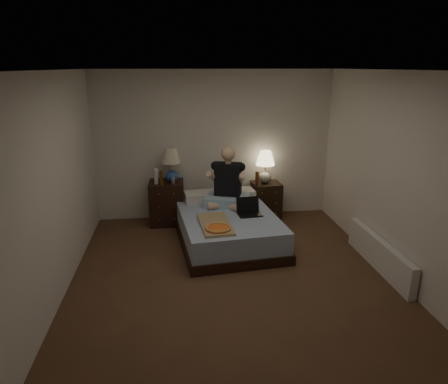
{
  "coord_description": "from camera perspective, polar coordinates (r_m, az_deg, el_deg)",
  "views": [
    {
      "loc": [
        -0.67,
        -4.4,
        2.54
      ],
      "look_at": [
        0.0,
        0.9,
        0.85
      ],
      "focal_mm": 32.0,
      "sensor_mm": 36.0,
      "label": 1
    }
  ],
  "objects": [
    {
      "name": "wall_left",
      "position": [
        4.78,
        -23.06,
        0.45
      ],
      "size": [
        0.0,
        4.5,
        2.5
      ],
      "primitive_type": "cube",
      "rotation": [
        1.57,
        0.0,
        1.57
      ],
      "color": "silver",
      "rests_on": "ground"
    },
    {
      "name": "floor",
      "position": [
        5.13,
        1.29,
        -12.15
      ],
      "size": [
        4.0,
        4.5,
        0.0
      ],
      "primitive_type": "cube",
      "color": "brown",
      "rests_on": "ground"
    },
    {
      "name": "radiator",
      "position": [
        5.64,
        21.28,
        -8.26
      ],
      "size": [
        0.1,
        1.6,
        0.4
      ],
      "primitive_type": "cube",
      "color": "silver",
      "rests_on": "floor"
    },
    {
      "name": "wall_right",
      "position": [
        5.31,
        23.28,
        2.03
      ],
      "size": [
        0.0,
        4.5,
        2.5
      ],
      "primitive_type": "cube",
      "rotation": [
        1.57,
        0.0,
        -1.57
      ],
      "color": "silver",
      "rests_on": "ground"
    },
    {
      "name": "bed",
      "position": [
        5.98,
        0.57,
        -5.23
      ],
      "size": [
        1.53,
        1.93,
        0.45
      ],
      "primitive_type": "cube",
      "rotation": [
        0.0,
        0.0,
        0.1
      ],
      "color": "#577AAE",
      "rests_on": "floor"
    },
    {
      "name": "ceiling",
      "position": [
        4.45,
        1.51,
        17.03
      ],
      "size": [
        4.0,
        4.5,
        0.0
      ],
      "primitive_type": "cube",
      "rotation": [
        3.14,
        0.0,
        0.0
      ],
      "color": "white",
      "rests_on": "ground"
    },
    {
      "name": "wall_back",
      "position": [
        6.81,
        -1.43,
        6.62
      ],
      "size": [
        4.0,
        0.0,
        2.5
      ],
      "primitive_type": "cube",
      "rotation": [
        1.57,
        0.0,
        0.0
      ],
      "color": "silver",
      "rests_on": "ground"
    },
    {
      "name": "beer_bottle_right",
      "position": [
        6.75,
        4.74,
        1.97
      ],
      "size": [
        0.06,
        0.06,
        0.23
      ],
      "primitive_type": "cylinder",
      "color": "#58240C",
      "rests_on": "nightstand_right"
    },
    {
      "name": "pizza_box",
      "position": [
        5.29,
        -0.86,
        -5.27
      ],
      "size": [
        0.46,
        0.79,
        0.08
      ],
      "primitive_type": null,
      "rotation": [
        0.0,
        0.0,
        0.08
      ],
      "color": "tan",
      "rests_on": "bed"
    },
    {
      "name": "person",
      "position": [
        6.12,
        0.49,
        2.16
      ],
      "size": [
        0.79,
        0.7,
        0.93
      ],
      "primitive_type": null,
      "rotation": [
        0.0,
        0.0,
        -0.32
      ],
      "color": "black",
      "rests_on": "bed"
    },
    {
      "name": "wall_front",
      "position": [
        2.6,
        8.93,
        -12.44
      ],
      "size": [
        4.0,
        0.0,
        2.5
      ],
      "primitive_type": "cube",
      "rotation": [
        -1.57,
        0.0,
        0.0
      ],
      "color": "silver",
      "rests_on": "ground"
    },
    {
      "name": "lamp_left",
      "position": [
        6.57,
        -7.56,
        3.84
      ],
      "size": [
        0.39,
        0.39,
        0.56
      ],
      "primitive_type": null,
      "rotation": [
        0.0,
        0.0,
        0.25
      ],
      "color": "#274E90",
      "rests_on": "nightstand_left"
    },
    {
      "name": "lamp_right",
      "position": [
        6.83,
        5.9,
        3.56
      ],
      "size": [
        0.37,
        0.37,
        0.56
      ],
      "primitive_type": null,
      "rotation": [
        0.0,
        0.0,
        0.19
      ],
      "color": "gray",
      "rests_on": "nightstand_right"
    },
    {
      "name": "soda_can",
      "position": [
        6.52,
        -7.31,
        1.67
      ],
      "size": [
        0.07,
        0.07,
        0.1
      ],
      "primitive_type": "cylinder",
      "color": "#BBBAB5",
      "rests_on": "nightstand_left"
    },
    {
      "name": "water_bottle",
      "position": [
        6.51,
        -9.66,
        2.2
      ],
      "size": [
        0.07,
        0.07,
        0.25
      ],
      "primitive_type": "cylinder",
      "color": "silver",
      "rests_on": "nightstand_left"
    },
    {
      "name": "laptop",
      "position": [
        5.84,
        3.71,
        -2.2
      ],
      "size": [
        0.37,
        0.31,
        0.24
      ],
      "primitive_type": null,
      "rotation": [
        0.0,
        0.0,
        0.1
      ],
      "color": "black",
      "rests_on": "bed"
    },
    {
      "name": "nightstand_right",
      "position": [
        7.0,
        6.0,
        -1.13
      ],
      "size": [
        0.49,
        0.45,
        0.62
      ],
      "primitive_type": "cube",
      "rotation": [
        0.0,
        0.0,
        0.04
      ],
      "color": "black",
      "rests_on": "floor"
    },
    {
      "name": "nightstand_left",
      "position": [
        6.74,
        -8.15,
        -1.51
      ],
      "size": [
        0.57,
        0.52,
        0.72
      ],
      "primitive_type": "cube",
      "rotation": [
        0.0,
        0.0,
        -0.03
      ],
      "color": "black",
      "rests_on": "floor"
    },
    {
      "name": "beer_bottle_left",
      "position": [
        6.44,
        -8.95,
        1.99
      ],
      "size": [
        0.06,
        0.06,
        0.23
      ],
      "primitive_type": "cylinder",
      "color": "#502A0B",
      "rests_on": "nightstand_left"
    }
  ]
}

